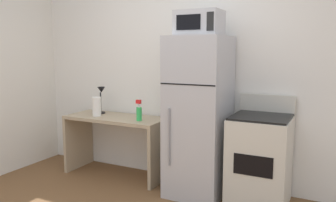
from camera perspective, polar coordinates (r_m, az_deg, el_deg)
name	(u,v)px	position (r m, az deg, el deg)	size (l,w,h in m)	color
wall_back_white	(191,73)	(4.10, 3.81, 4.72)	(5.00, 0.10, 2.60)	white
desk	(116,134)	(4.34, -8.64, -5.41)	(1.28, 0.53, 0.75)	tan
desk_lamp	(101,95)	(4.49, -11.14, 0.92)	(0.14, 0.12, 0.35)	black
spray_bottle	(139,112)	(3.99, -4.87, -1.92)	(0.06, 0.06, 0.25)	green
paper_towel_roll	(97,107)	(4.36, -11.86, -0.91)	(0.11, 0.11, 0.24)	white
refrigerator	(199,117)	(3.69, 5.18, -2.64)	(0.60, 0.67, 1.71)	#B7B7BC
microwave	(199,23)	(3.61, 5.27, 12.85)	(0.46, 0.35, 0.26)	#B7B7BC
oven_range	(260,160)	(3.63, 15.11, -9.45)	(0.58, 0.61, 1.10)	beige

